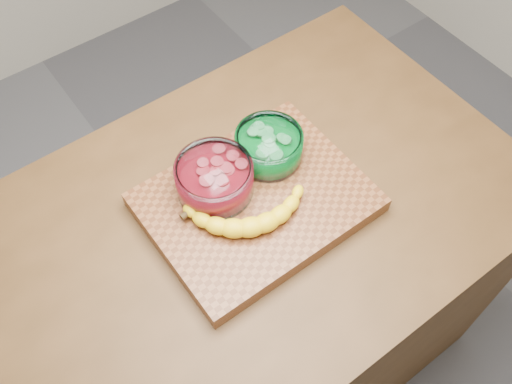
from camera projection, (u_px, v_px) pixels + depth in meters
ground at (256, 346)px, 1.98m from camera, size 3.50×3.50×0.00m
counter at (256, 293)px, 1.60m from camera, size 1.20×0.80×0.90m
cutting_board at (256, 202)px, 1.21m from camera, size 0.45×0.35×0.04m
bowl_red at (215, 179)px, 1.18m from camera, size 0.16×0.16×0.08m
bowl_green at (269, 146)px, 1.23m from camera, size 0.15×0.15×0.07m
banana at (248, 205)px, 1.16m from camera, size 0.27×0.18×0.04m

